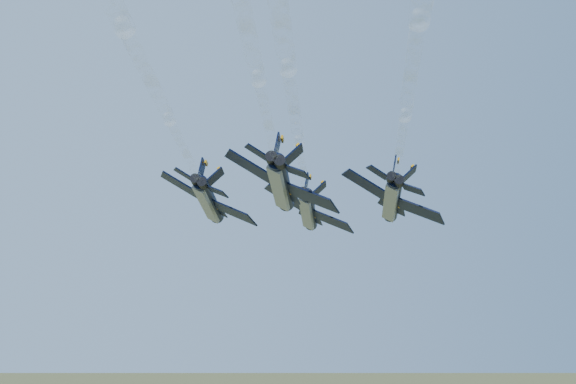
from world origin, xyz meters
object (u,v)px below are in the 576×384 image
object	(u,v)px
jet_lead	(309,211)
jet_left	(210,201)
jet_slot	(282,185)
jet_right	(392,199)

from	to	relation	value
jet_lead	jet_left	bearing A→B (deg)	-129.89
jet_slot	jet_lead	bearing A→B (deg)	89.52
jet_lead	jet_left	world-z (taller)	same
jet_left	jet_right	distance (m)	18.82
jet_lead	jet_right	xyz separation A→B (m)	(4.61, -13.29, 0.00)
jet_left	jet_right	xyz separation A→B (m)	(17.55, -6.81, 0.00)
jet_lead	jet_right	size ratio (longest dim) A/B	1.00
jet_left	jet_right	bearing A→B (deg)	2.29
jet_right	jet_slot	bearing A→B (deg)	-127.22
jet_lead	jet_slot	world-z (taller)	same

